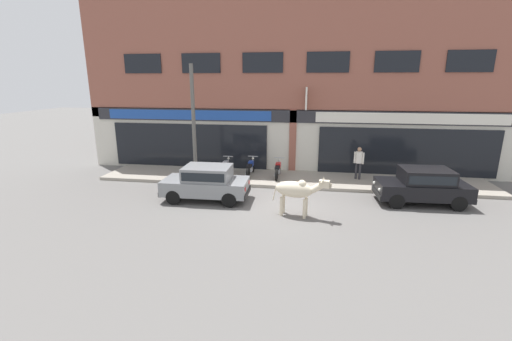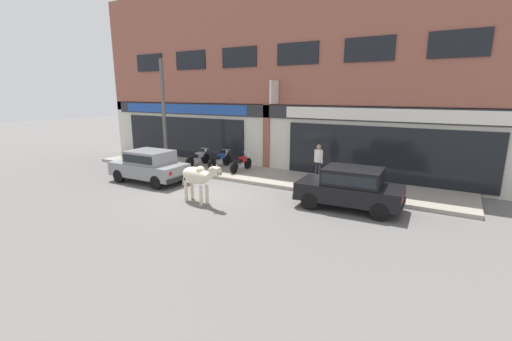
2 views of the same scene
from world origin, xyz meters
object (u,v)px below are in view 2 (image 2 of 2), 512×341
at_px(car_1, 350,186).
at_px(pedestrian, 318,158).
at_px(utility_pole, 164,115).
at_px(car_0, 149,165).
at_px(motorcycle_1, 219,160).
at_px(motorcycle_2, 241,163).
at_px(cow, 197,176).
at_px(motorcycle_0, 198,159).

bearing_deg(car_1, pedestrian, 128.64).
bearing_deg(pedestrian, utility_pole, -169.68).
bearing_deg(car_0, motorcycle_1, 71.03).
bearing_deg(motorcycle_2, pedestrian, 3.32).
xyz_separation_m(motorcycle_2, utility_pole, (-3.89, -1.20, 2.34)).
height_order(motorcycle_1, pedestrian, pedestrian).
relative_size(car_0, motorcycle_2, 2.01).
bearing_deg(utility_pole, cow, -34.59).
relative_size(motorcycle_0, motorcycle_2, 1.00).
xyz_separation_m(car_0, utility_pole, (-1.23, 2.27, 2.07)).
bearing_deg(cow, car_0, 162.59).
xyz_separation_m(car_1, motorcycle_0, (-8.83, 2.42, -0.28)).
xyz_separation_m(car_1, motorcycle_2, (-6.12, 2.52, -0.28)).
bearing_deg(motorcycle_1, pedestrian, 1.20).
distance_m(cow, pedestrian, 5.63).
height_order(cow, pedestrian, pedestrian).
distance_m(car_0, car_1, 8.83).
relative_size(motorcycle_0, motorcycle_1, 1.00).
bearing_deg(car_1, utility_pole, 172.49).
xyz_separation_m(car_0, motorcycle_1, (1.23, 3.58, -0.28)).
height_order(cow, car_1, cow).
bearing_deg(car_1, motorcycle_0, 164.64).
distance_m(motorcycle_1, motorcycle_2, 1.43).
xyz_separation_m(cow, motorcycle_2, (-1.13, 4.66, -0.47)).
relative_size(motorcycle_2, utility_pole, 0.33).
relative_size(cow, utility_pole, 0.39).
bearing_deg(car_0, pedestrian, 29.32).
distance_m(car_0, motorcycle_1, 3.80).
xyz_separation_m(motorcycle_2, pedestrian, (3.93, 0.23, 0.60)).
xyz_separation_m(car_1, utility_pole, (-10.01, 1.32, 2.07)).
distance_m(motorcycle_0, motorcycle_2, 2.71).
relative_size(car_0, motorcycle_1, 2.01).
bearing_deg(motorcycle_1, cow, -61.86).
bearing_deg(motorcycle_0, motorcycle_2, 1.94).
height_order(car_0, motorcycle_0, car_0).
distance_m(car_0, pedestrian, 7.56).
bearing_deg(cow, car_1, 23.21).
distance_m(car_0, motorcycle_0, 3.39).
distance_m(car_1, motorcycle_2, 6.62).
height_order(cow, motorcycle_0, cow).
height_order(car_0, utility_pole, utility_pole).
distance_m(motorcycle_0, pedestrian, 6.67).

